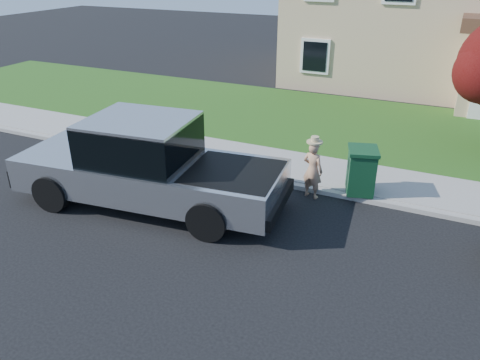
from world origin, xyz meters
The scene contains 8 objects.
ground centered at (0.00, 0.00, 0.00)m, with size 80.00×80.00×0.00m, color black.
curb centered at (1.00, 2.90, 0.06)m, with size 40.00×0.20×0.12m, color gray.
sidewalk centered at (1.00, 4.00, 0.07)m, with size 40.00×2.00×0.15m, color gray.
lawn centered at (1.00, 8.50, 0.05)m, with size 40.00×7.00×0.10m, color #1D4D16.
house centered at (1.31, 16.38, 3.17)m, with size 14.00×11.30×6.85m.
pickup_truck centered at (-2.82, 0.59, 1.02)m, with size 6.85×2.92×2.19m.
woman centered at (0.70, 2.60, 0.77)m, with size 0.61×0.48×1.64m.
trash_bin centered at (1.80, 3.10, 0.74)m, with size 0.91×0.99×1.17m.
Camera 1 is at (3.47, -7.83, 5.59)m, focal length 35.00 mm.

